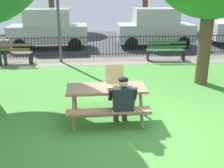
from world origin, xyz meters
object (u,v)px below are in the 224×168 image
at_px(adult_at_table, 122,100).
at_px(parked_car_right, 155,27).
at_px(pizza_box_open, 115,82).
at_px(picnic_table_foreground, 106,94).
at_px(park_bench_left, 11,54).
at_px(park_bench_center, 166,51).
at_px(parked_car_center, 48,28).
at_px(person_on_park_bench, 3,48).

distance_m(adult_at_table, parked_car_right, 9.37).
distance_m(pizza_box_open, adult_at_table, 0.60).
relative_size(picnic_table_foreground, park_bench_left, 1.12).
relative_size(picnic_table_foreground, park_bench_center, 1.11).
relative_size(parked_car_center, parked_car_right, 1.00).
relative_size(adult_at_table, park_bench_left, 0.73).
height_order(park_bench_left, person_on_park_bench, person_on_park_bench).
relative_size(pizza_box_open, park_bench_center, 0.29).
xyz_separation_m(park_bench_left, park_bench_center, (6.38, 0.00, 0.00)).
bearing_deg(parked_car_right, parked_car_center, 180.00).
xyz_separation_m(pizza_box_open, person_on_park_bench, (-3.99, 5.28, -0.20)).
xyz_separation_m(picnic_table_foreground, adult_at_table, (0.31, -0.50, 0.06)).
distance_m(pizza_box_open, parked_car_right, 8.86).
bearing_deg(picnic_table_foreground, pizza_box_open, 15.71).
bearing_deg(parked_car_right, picnic_table_foreground, -110.46).
relative_size(person_on_park_bench, parked_car_center, 0.30).
xyz_separation_m(picnic_table_foreground, parked_car_center, (-2.38, 8.42, 0.41)).
xyz_separation_m(adult_at_table, parked_car_right, (2.84, 8.92, 0.35)).
bearing_deg(parked_car_center, park_bench_left, -109.84).
bearing_deg(parked_car_right, park_bench_center, -94.70).
distance_m(person_on_park_bench, parked_car_center, 3.40).
bearing_deg(adult_at_table, parked_car_center, 106.73).
height_order(pizza_box_open, parked_car_center, parked_car_center).
xyz_separation_m(pizza_box_open, parked_car_right, (2.93, 8.36, 0.15)).
xyz_separation_m(parked_car_center, parked_car_right, (5.52, -0.00, 0.00)).
xyz_separation_m(pizza_box_open, park_bench_center, (2.68, 5.26, -0.44)).
height_order(park_bench_left, parked_car_right, parked_car_right).
height_order(park_bench_center, parked_car_right, parked_car_right).
height_order(adult_at_table, parked_car_right, parked_car_right).
bearing_deg(person_on_park_bench, park_bench_left, -3.80).
distance_m(person_on_park_bench, parked_car_right, 7.58).
bearing_deg(pizza_box_open, park_bench_center, 63.06).
xyz_separation_m(park_bench_left, person_on_park_bench, (-0.29, 0.02, 0.24)).
bearing_deg(person_on_park_bench, adult_at_table, -55.03).
xyz_separation_m(adult_at_table, park_bench_center, (2.58, 5.82, -0.24)).
height_order(pizza_box_open, person_on_park_bench, pizza_box_open).
xyz_separation_m(picnic_table_foreground, person_on_park_bench, (-3.78, 5.34, 0.06)).
bearing_deg(park_bench_left, adult_at_table, -56.88).
bearing_deg(picnic_table_foreground, parked_car_right, 69.54).
bearing_deg(parked_car_right, person_on_park_bench, -156.02).
height_order(adult_at_table, park_bench_left, adult_at_table).
bearing_deg(adult_at_table, picnic_table_foreground, 121.53).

